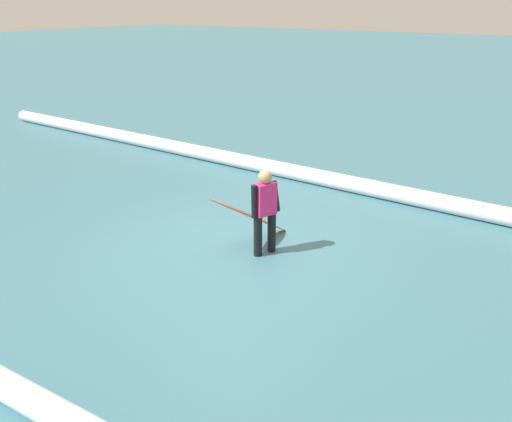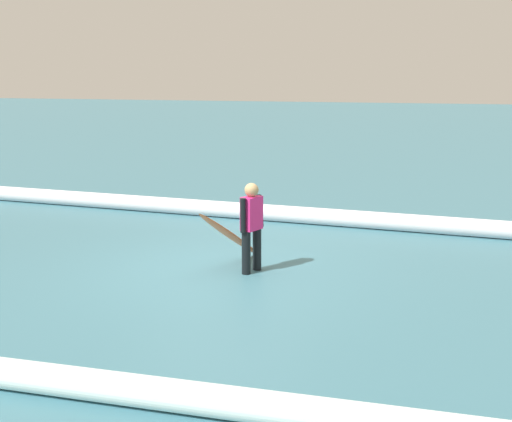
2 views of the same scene
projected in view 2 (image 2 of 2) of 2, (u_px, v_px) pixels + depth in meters
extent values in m
plane|color=teal|center=(218.00, 269.00, 10.44)|extent=(133.21, 133.21, 0.00)
cylinder|color=black|center=(246.00, 253.00, 10.11)|extent=(0.14, 0.14, 0.69)
cylinder|color=black|center=(257.00, 249.00, 10.33)|extent=(0.14, 0.14, 0.69)
cube|color=#D82672|center=(252.00, 213.00, 10.10)|extent=(0.30, 0.39, 0.53)
sphere|color=tan|center=(252.00, 190.00, 10.02)|extent=(0.22, 0.22, 0.22)
cylinder|color=black|center=(243.00, 216.00, 9.93)|extent=(0.09, 0.10, 0.54)
cylinder|color=black|center=(260.00, 211.00, 10.27)|extent=(0.09, 0.21, 0.54)
ellipsoid|color=#E55926|center=(231.00, 236.00, 10.44)|extent=(0.63, 1.78, 1.09)
ellipsoid|color=black|center=(231.00, 235.00, 10.44)|extent=(0.39, 1.41, 0.88)
cylinder|color=silver|center=(277.00, 213.00, 13.82)|extent=(24.28, 1.13, 0.35)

